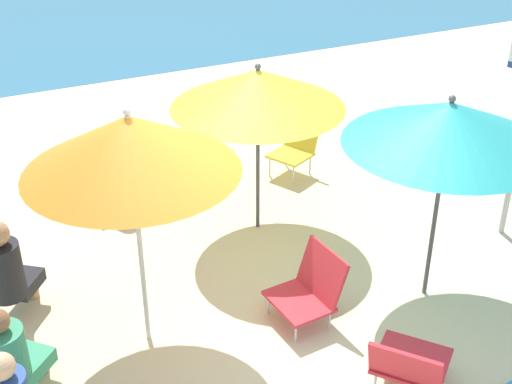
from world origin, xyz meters
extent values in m
plane|color=beige|center=(0.00, 0.00, 0.00)|extent=(40.00, 40.00, 0.00)
cylinder|color=silver|center=(-1.11, 0.32, 1.01)|extent=(0.04, 0.04, 2.02)
cone|color=orange|center=(-1.11, 0.32, 1.80)|extent=(1.62, 1.62, 0.44)
sphere|color=silver|center=(-1.11, 0.32, 2.05)|extent=(0.06, 0.06, 0.06)
cylinder|color=#4C4C51|center=(0.48, 1.52, 0.87)|extent=(0.04, 0.04, 1.75)
cone|color=yellow|center=(0.48, 1.52, 1.55)|extent=(1.71, 1.71, 0.38)
sphere|color=#4C4C51|center=(0.48, 1.52, 1.78)|extent=(0.06, 0.06, 0.06)
cylinder|color=#4C4C51|center=(1.38, -0.17, 0.94)|extent=(0.04, 0.04, 1.88)
cone|color=teal|center=(1.38, -0.17, 1.69)|extent=(1.72, 1.72, 0.37)
sphere|color=#4C4C51|center=(1.38, -0.17, 1.91)|extent=(0.06, 0.06, 0.06)
cube|color=red|center=(0.55, -1.07, 0.24)|extent=(0.74, 0.74, 0.03)
cube|color=red|center=(0.34, -1.25, 0.41)|extent=(0.45, 0.50, 0.34)
cylinder|color=silver|center=(0.57, -0.78, 0.11)|extent=(0.02, 0.02, 0.22)
cylinder|color=silver|center=(0.84, -1.10, 0.11)|extent=(0.02, 0.02, 0.22)
cylinder|color=silver|center=(0.25, -1.04, 0.11)|extent=(0.02, 0.02, 0.22)
cube|color=gold|center=(1.33, 2.42, 0.27)|extent=(0.58, 0.59, 0.03)
cube|color=gold|center=(1.54, 2.52, 0.44)|extent=(0.32, 0.46, 0.34)
cylinder|color=silver|center=(1.26, 2.18, 0.13)|extent=(0.02, 0.02, 0.25)
cylinder|color=silver|center=(1.10, 2.50, 0.13)|extent=(0.02, 0.02, 0.25)
cylinder|color=silver|center=(1.56, 2.34, 0.13)|extent=(0.02, 0.02, 0.25)
cylinder|color=silver|center=(1.41, 2.65, 0.13)|extent=(0.02, 0.02, 0.25)
cube|color=red|center=(0.13, -0.03, 0.21)|extent=(0.48, 0.58, 0.03)
cube|color=red|center=(0.36, -0.01, 0.43)|extent=(0.21, 0.56, 0.43)
cylinder|color=silver|center=(-0.02, -0.27, 0.10)|extent=(0.02, 0.02, 0.20)
cylinder|color=silver|center=(-0.06, 0.17, 0.10)|extent=(0.02, 0.02, 0.20)
cylinder|color=silver|center=(0.33, -0.24, 0.10)|extent=(0.02, 0.02, 0.20)
cylinder|color=silver|center=(0.29, 0.20, 0.10)|extent=(0.02, 0.02, 0.20)
cube|color=#DB3866|center=(-0.88, 2.52, 0.27)|extent=(0.42, 0.38, 0.12)
cylinder|color=#DBAD84|center=(-1.03, 2.48, 0.13)|extent=(0.12, 0.12, 0.27)
cylinder|color=#DB3866|center=(-0.71, 2.56, 0.49)|extent=(0.30, 0.30, 0.45)
sphere|color=#DBAD84|center=(-0.71, 2.56, 0.82)|extent=(0.21, 0.21, 0.21)
cube|color=#389970|center=(-2.12, 0.18, 0.22)|extent=(0.49, 0.49, 0.12)
cylinder|color=#896042|center=(-2.01, 0.29, 0.11)|extent=(0.12, 0.12, 0.22)
cylinder|color=#389970|center=(-2.25, 0.05, 0.45)|extent=(0.33, 0.33, 0.46)
cube|color=black|center=(-2.00, 1.17, 0.27)|extent=(0.47, 0.48, 0.12)
cylinder|color=tan|center=(-1.90, 1.30, 0.14)|extent=(0.12, 0.12, 0.27)
cylinder|color=black|center=(-2.11, 1.03, 0.53)|extent=(0.32, 0.32, 0.51)
sphere|color=#DBAD84|center=(-2.28, -0.49, 0.82)|extent=(0.19, 0.19, 0.19)
camera|label=1|loc=(-2.23, -4.19, 3.94)|focal=48.97mm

